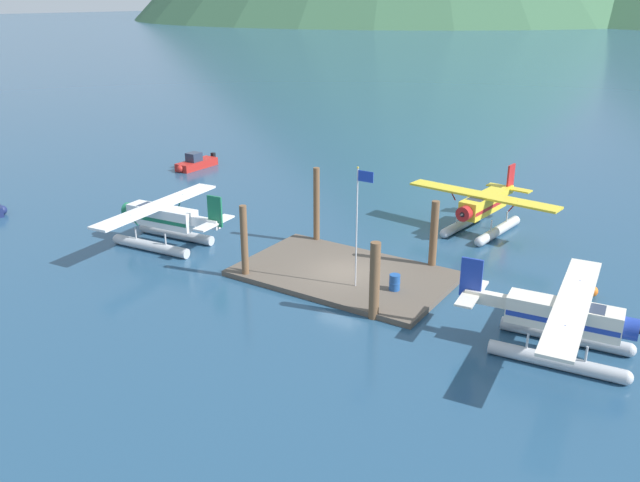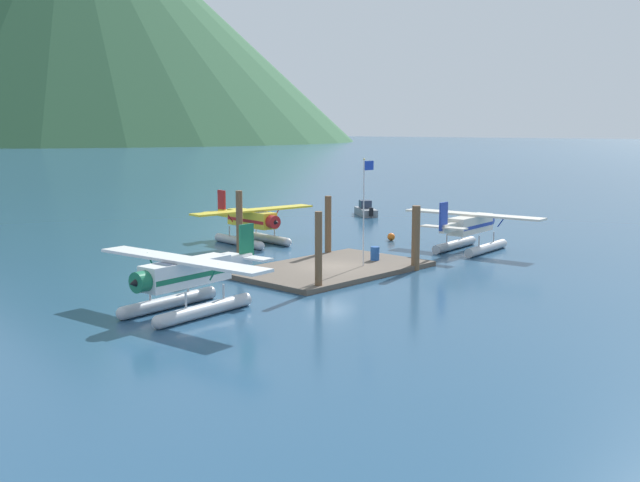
{
  "view_description": "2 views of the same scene",
  "coord_description": "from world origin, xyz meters",
  "px_view_note": "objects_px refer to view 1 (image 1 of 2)",
  "views": [
    {
      "loc": [
        17.24,
        -29.18,
        14.93
      ],
      "look_at": [
        -1.58,
        -0.07,
        1.86
      ],
      "focal_mm": 36.35,
      "sensor_mm": 36.0,
      "label": 1
    },
    {
      "loc": [
        -32.9,
        -29.95,
        8.71
      ],
      "look_at": [
        -0.11,
        0.82,
        1.81
      ],
      "focal_mm": 41.23,
      "sensor_mm": 36.0,
      "label": 2
    }
  ],
  "objects_px": {
    "mooring_buoy": "(592,291)",
    "seaplane_cream_stbd_aft": "(563,323)",
    "seaplane_white_port_aft": "(162,221)",
    "boat_red_open_west": "(196,163)",
    "fuel_drum": "(395,282)",
    "seaplane_yellow_bow_right": "(483,209)",
    "flagpole": "(359,215)"
  },
  "relations": [
    {
      "from": "seaplane_cream_stbd_aft",
      "to": "seaplane_yellow_bow_right",
      "type": "relative_size",
      "value": 1.0
    },
    {
      "from": "boat_red_open_west",
      "to": "mooring_buoy",
      "type": "bearing_deg",
      "value": -13.77
    },
    {
      "from": "fuel_drum",
      "to": "seaplane_yellow_bow_right",
      "type": "xyz_separation_m",
      "value": [
        0.37,
        12.29,
        0.84
      ]
    },
    {
      "from": "mooring_buoy",
      "to": "boat_red_open_west",
      "type": "xyz_separation_m",
      "value": [
        -36.91,
        9.04,
        0.19
      ]
    },
    {
      "from": "fuel_drum",
      "to": "mooring_buoy",
      "type": "bearing_deg",
      "value": 31.99
    },
    {
      "from": "mooring_buoy",
      "to": "seaplane_cream_stbd_aft",
      "type": "distance_m",
      "value": 7.24
    },
    {
      "from": "mooring_buoy",
      "to": "seaplane_cream_stbd_aft",
      "type": "height_order",
      "value": "seaplane_cream_stbd_aft"
    },
    {
      "from": "mooring_buoy",
      "to": "fuel_drum",
      "type": "bearing_deg",
      "value": -148.01
    },
    {
      "from": "flagpole",
      "to": "boat_red_open_west",
      "type": "bearing_deg",
      "value": 149.62
    },
    {
      "from": "fuel_drum",
      "to": "seaplane_white_port_aft",
      "type": "distance_m",
      "value": 15.93
    },
    {
      "from": "mooring_buoy",
      "to": "seaplane_white_port_aft",
      "type": "bearing_deg",
      "value": -164.53
    },
    {
      "from": "seaplane_white_port_aft",
      "to": "seaplane_cream_stbd_aft",
      "type": "bearing_deg",
      "value": -0.62
    },
    {
      "from": "mooring_buoy",
      "to": "seaplane_cream_stbd_aft",
      "type": "xyz_separation_m",
      "value": [
        0.05,
        -7.13,
        1.28
      ]
    },
    {
      "from": "seaplane_yellow_bow_right",
      "to": "boat_red_open_west",
      "type": "xyz_separation_m",
      "value": [
        -28.36,
        2.32,
        -1.09
      ]
    },
    {
      "from": "fuel_drum",
      "to": "seaplane_white_port_aft",
      "type": "height_order",
      "value": "seaplane_white_port_aft"
    },
    {
      "from": "fuel_drum",
      "to": "seaplane_yellow_bow_right",
      "type": "height_order",
      "value": "seaplane_yellow_bow_right"
    },
    {
      "from": "flagpole",
      "to": "seaplane_yellow_bow_right",
      "type": "distance_m",
      "value": 13.47
    },
    {
      "from": "mooring_buoy",
      "to": "seaplane_white_port_aft",
      "type": "xyz_separation_m",
      "value": [
        -24.78,
        -6.86,
        1.28
      ]
    },
    {
      "from": "flagpole",
      "to": "fuel_drum",
      "type": "bearing_deg",
      "value": 19.99
    },
    {
      "from": "boat_red_open_west",
      "to": "seaplane_cream_stbd_aft",
      "type": "bearing_deg",
      "value": -23.63
    },
    {
      "from": "seaplane_yellow_bow_right",
      "to": "seaplane_white_port_aft",
      "type": "xyz_separation_m",
      "value": [
        -16.23,
        -13.58,
        0.0
      ]
    },
    {
      "from": "seaplane_cream_stbd_aft",
      "to": "boat_red_open_west",
      "type": "height_order",
      "value": "seaplane_cream_stbd_aft"
    },
    {
      "from": "fuel_drum",
      "to": "seaplane_yellow_bow_right",
      "type": "bearing_deg",
      "value": 88.26
    },
    {
      "from": "flagpole",
      "to": "seaplane_white_port_aft",
      "type": "height_order",
      "value": "flagpole"
    },
    {
      "from": "mooring_buoy",
      "to": "boat_red_open_west",
      "type": "relative_size",
      "value": 0.12
    },
    {
      "from": "flagpole",
      "to": "mooring_buoy",
      "type": "relative_size",
      "value": 11.03
    },
    {
      "from": "flagpole",
      "to": "mooring_buoy",
      "type": "distance_m",
      "value": 13.14
    },
    {
      "from": "seaplane_yellow_bow_right",
      "to": "seaplane_white_port_aft",
      "type": "distance_m",
      "value": 21.16
    },
    {
      "from": "boat_red_open_west",
      "to": "seaplane_yellow_bow_right",
      "type": "bearing_deg",
      "value": -4.69
    },
    {
      "from": "seaplane_yellow_bow_right",
      "to": "boat_red_open_west",
      "type": "bearing_deg",
      "value": 175.31
    },
    {
      "from": "fuel_drum",
      "to": "mooring_buoy",
      "type": "xyz_separation_m",
      "value": [
        8.92,
        5.57,
        -0.44
      ]
    },
    {
      "from": "fuel_drum",
      "to": "seaplane_cream_stbd_aft",
      "type": "distance_m",
      "value": 9.14
    }
  ]
}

